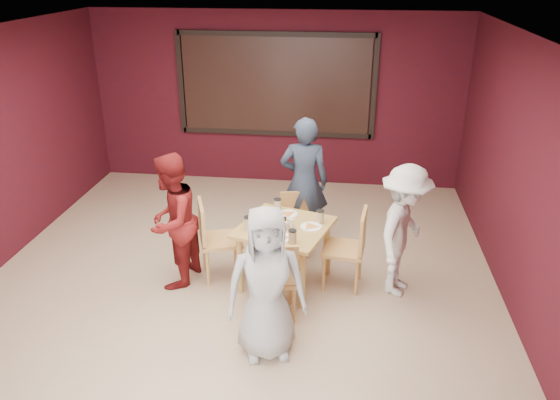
# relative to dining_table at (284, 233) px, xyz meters

# --- Properties ---
(floor) EXTENTS (7.00, 7.00, 0.00)m
(floor) POSITION_rel_dining_table_xyz_m (-0.52, -0.28, -0.66)
(floor) COLOR tan
(floor) RESTS_ON ground
(window_blinds) EXTENTS (3.00, 0.02, 1.50)m
(window_blinds) POSITION_rel_dining_table_xyz_m (-0.52, 3.17, 0.99)
(window_blinds) COLOR black
(dining_table) EXTENTS (1.18, 1.18, 0.90)m
(dining_table) POSITION_rel_dining_table_xyz_m (0.00, 0.00, 0.00)
(dining_table) COLOR tan
(dining_table) RESTS_ON floor
(chair_front) EXTENTS (0.53, 0.53, 0.94)m
(chair_front) POSITION_rel_dining_table_xyz_m (-0.01, -0.71, -0.13)
(chair_front) COLOR tan
(chair_front) RESTS_ON floor
(chair_back) EXTENTS (0.44, 0.44, 0.78)m
(chair_back) POSITION_rel_dining_table_xyz_m (0.05, 0.82, -0.22)
(chair_back) COLOR tan
(chair_back) RESTS_ON floor
(chair_left) EXTENTS (0.60, 0.60, 0.97)m
(chair_left) POSITION_rel_dining_table_xyz_m (-0.83, 0.05, -0.11)
(chair_left) COLOR tan
(chair_left) RESTS_ON floor
(chair_right) EXTENTS (0.51, 0.51, 0.95)m
(chair_right) POSITION_rel_dining_table_xyz_m (0.75, 0.04, -0.12)
(chair_right) COLOR tan
(chair_right) RESTS_ON floor
(diner_front) EXTENTS (0.85, 0.66, 1.53)m
(diner_front) POSITION_rel_dining_table_xyz_m (-0.02, -1.24, 0.11)
(diner_front) COLOR #A8A8A8
(diner_front) RESTS_ON floor
(diner_back) EXTENTS (0.64, 0.44, 1.72)m
(diner_back) POSITION_rel_dining_table_xyz_m (0.13, 1.06, 0.20)
(diner_back) COLOR #29354A
(diner_back) RESTS_ON floor
(diner_left) EXTENTS (0.71, 0.85, 1.58)m
(diner_left) POSITION_rel_dining_table_xyz_m (-1.26, -0.13, 0.13)
(diner_left) COLOR maroon
(diner_left) RESTS_ON floor
(diner_right) EXTENTS (0.88, 1.12, 1.53)m
(diner_right) POSITION_rel_dining_table_xyz_m (1.32, 0.01, 0.10)
(diner_right) COLOR silver
(diner_right) RESTS_ON floor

